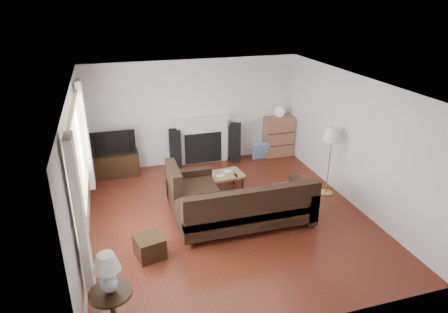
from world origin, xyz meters
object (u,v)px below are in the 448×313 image
object	(u,v)px
tv_stand	(115,164)
side_table	(113,313)
floor_lamp	(329,161)
bookshelf	(278,136)
sectional_sofa	(246,205)
coffee_table	(219,183)

from	to	relation	value
tv_stand	side_table	bearing A→B (deg)	-92.60
tv_stand	floor_lamp	size ratio (longest dim) A/B	0.74
bookshelf	floor_lamp	size ratio (longest dim) A/B	0.70
sectional_sofa	side_table	size ratio (longest dim) A/B	4.07
sectional_sofa	floor_lamp	distance (m)	2.15
tv_stand	floor_lamp	xyz separation A→B (m)	(4.16, -2.18, 0.46)
sectional_sofa	side_table	bearing A→B (deg)	-141.89
sectional_sofa	coffee_table	world-z (taller)	sectional_sofa
tv_stand	bookshelf	xyz separation A→B (m)	(4.04, 0.05, 0.24)
bookshelf	coffee_table	size ratio (longest dim) A/B	1.02
sectional_sofa	side_table	distance (m)	2.99
tv_stand	sectional_sofa	world-z (taller)	sectional_sofa
floor_lamp	side_table	bearing A→B (deg)	-149.99
coffee_table	floor_lamp	size ratio (longest dim) A/B	0.69
bookshelf	side_table	xyz separation A→B (m)	(-4.25, -4.75, -0.19)
tv_stand	side_table	size ratio (longest dim) A/B	1.67
sectional_sofa	floor_lamp	world-z (taller)	floor_lamp
tv_stand	coffee_table	bearing A→B (deg)	-35.47
coffee_table	side_table	size ratio (longest dim) A/B	1.55
sectional_sofa	bookshelf	bearing A→B (deg)	56.82
tv_stand	coffee_table	world-z (taller)	tv_stand
sectional_sofa	coffee_table	bearing A→B (deg)	93.70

